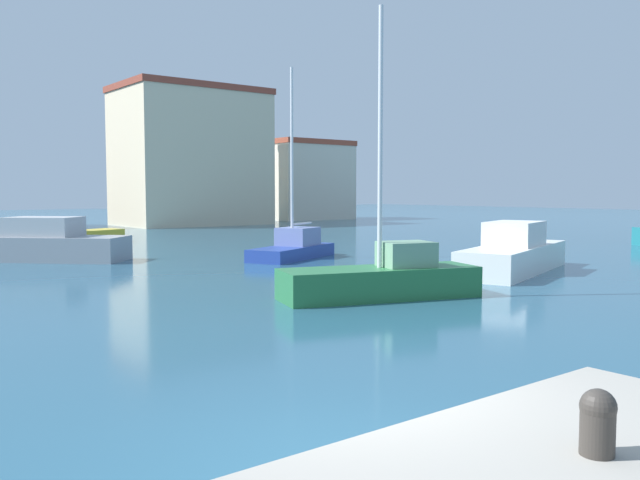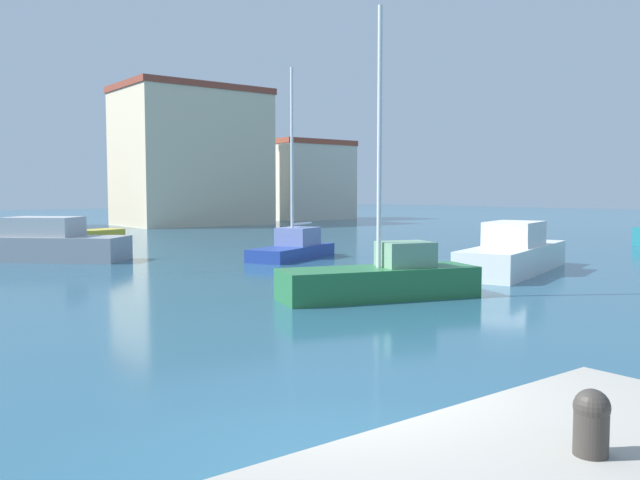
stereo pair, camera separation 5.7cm
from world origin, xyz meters
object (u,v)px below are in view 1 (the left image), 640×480
(mooring_bollard, at_px, (598,420))
(sailboat_green_distant_north, at_px, (383,277))
(motorboat_yellow_behind_lamppost, at_px, (70,236))
(sailboat_blue_inner_mooring, at_px, (294,246))
(motorboat_grey_mid_harbor, at_px, (35,244))
(motorboat_white_center_channel, at_px, (514,254))

(mooring_bollard, relative_size, sailboat_green_distant_north, 0.06)
(mooring_bollard, xyz_separation_m, motorboat_yellow_behind_lamppost, (6.39, 32.46, -0.70))
(sailboat_blue_inner_mooring, bearing_deg, mooring_bollard, -120.22)
(sailboat_blue_inner_mooring, bearing_deg, motorboat_grey_mid_harbor, 147.33)
(motorboat_yellow_behind_lamppost, bearing_deg, motorboat_white_center_channel, -68.48)
(sailboat_green_distant_north, height_order, motorboat_grey_mid_harbor, sailboat_green_distant_north)
(sailboat_green_distant_north, distance_m, sailboat_blue_inner_mooring, 10.66)
(mooring_bollard, height_order, motorboat_yellow_behind_lamppost, mooring_bollard)
(sailboat_green_distant_north, xyz_separation_m, motorboat_yellow_behind_lamppost, (-0.99, 22.40, -0.10))
(motorboat_white_center_channel, bearing_deg, mooring_bollard, -142.48)
(motorboat_grey_mid_harbor, bearing_deg, motorboat_yellow_behind_lamppost, 62.94)
(motorboat_yellow_behind_lamppost, distance_m, motorboat_white_center_channel, 22.74)
(mooring_bollard, bearing_deg, sailboat_green_distant_north, 53.74)
(sailboat_green_distant_north, bearing_deg, motorboat_white_center_channel, 9.66)
(sailboat_green_distant_north, xyz_separation_m, motorboat_white_center_channel, (7.35, 1.25, 0.10))
(sailboat_green_distant_north, relative_size, motorboat_grey_mid_harbor, 1.10)
(mooring_bollard, distance_m, motorboat_grey_mid_harbor, 25.63)
(motorboat_white_center_channel, xyz_separation_m, motorboat_grey_mid_harbor, (-11.91, 14.16, 0.03))
(sailboat_blue_inner_mooring, bearing_deg, sailboat_green_distant_north, -113.14)
(motorboat_yellow_behind_lamppost, xyz_separation_m, motorboat_white_center_channel, (8.34, -21.15, 0.20))
(motorboat_yellow_behind_lamppost, height_order, motorboat_white_center_channel, motorboat_white_center_channel)
(motorboat_grey_mid_harbor, xyz_separation_m, sailboat_blue_inner_mooring, (8.75, -5.61, -0.15))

